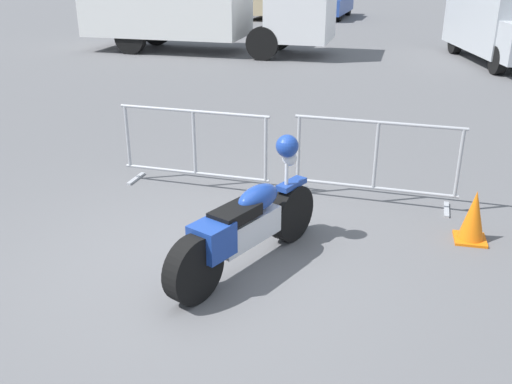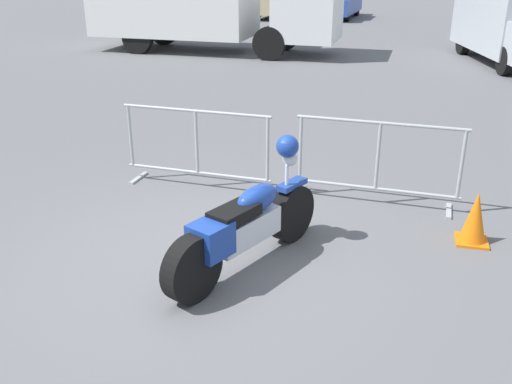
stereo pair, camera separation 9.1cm
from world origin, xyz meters
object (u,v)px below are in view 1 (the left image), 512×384
Objects in this scene: crowd_barrier_far at (375,161)px; parked_car_tan at (272,1)px; traffic_cone at (473,217)px; crowd_barrier_near at (194,148)px; motorcycle at (247,225)px; pedestrian at (174,10)px; parked_car_blue at (329,2)px; parked_car_white at (219,0)px; delivery_van at (506,17)px.

parked_car_tan is at bearing 104.58° from crowd_barrier_far.
crowd_barrier_near is at bearing 166.69° from traffic_cone.
pedestrian is (-6.79, 16.34, 0.45)m from motorcycle.
motorcycle is at bearing -154.40° from traffic_cone.
motorcycle is 2.24m from crowd_barrier_near.
crowd_barrier_far is at bearing -167.80° from parked_car_blue.
parked_car_tan reaches higher than crowd_barrier_near.
parked_car_white is (-7.12, 23.58, 0.26)m from motorcycle.
parked_car_white is at bearing 95.73° from parked_car_blue.
parked_car_tan is (-8.80, 10.44, -0.49)m from delivery_van.
motorcycle is 1.20× the size of pedestrian.
traffic_cone is (9.39, -22.49, -0.44)m from parked_car_white.
crowd_barrier_far is 16.50m from pedestrian.
motorcycle is at bearing -164.65° from parked_car_tan.
delivery_van is 1.18× the size of parked_car_tan.
parked_car_white reaches higher than crowd_barrier_near.
delivery_van is 1.23× the size of parked_car_blue.
parked_car_tan is 2.72m from parked_car_blue.
motorcycle is at bearing -118.10° from pedestrian.
crowd_barrier_near is 15.50m from pedestrian.
motorcycle is 2.52m from traffic_cone.
crowd_barrier_near is at bearing -40.08° from delivery_van.
motorcycle is at bearing -158.54° from parked_car_white.
parked_car_white reaches higher than traffic_cone.
parked_car_white is at bearing 105.33° from crowd_barrier_near.
delivery_van reaches higher than traffic_cone.
crowd_barrier_near is (-1.17, 1.90, 0.08)m from motorcycle.
parked_car_tan is (2.70, -0.20, 0.02)m from parked_car_white.
crowd_barrier_far is at bearing -111.79° from pedestrian.
pedestrian reaches higher than parked_car_white.
crowd_barrier_near is at bearing 56.75° from motorcycle.
parked_car_tan is (-4.41, 23.38, 0.29)m from motorcycle.
pedestrian is at bearing 149.93° from parked_car_blue.
parked_car_blue is (2.70, 0.30, -0.03)m from parked_car_tan.
pedestrian is at bearing 118.88° from crowd_barrier_far.
crowd_barrier_far is 1.39m from traffic_cone.
parked_car_white is 0.97× the size of parked_car_tan.
crowd_barrier_near is at bearing 180.00° from crowd_barrier_far.
traffic_cone is at bearing -23.48° from delivery_van.
crowd_barrier_far is (2.35, 0.00, 0.00)m from crowd_barrier_near.
pedestrian is (-7.97, 14.44, 0.37)m from crowd_barrier_far.
parked_car_blue is 7.30× the size of traffic_cone.
delivery_van is 3.15× the size of pedestrian.
motorcycle reaches higher than traffic_cone.
delivery_van is at bearing -128.11° from parked_car_white.
crowd_barrier_near is at bearing -119.41° from pedestrian.
pedestrian is at bearing -172.77° from parked_car_white.
parked_car_tan reaches higher than traffic_cone.
delivery_van reaches higher than parked_car_tan.
delivery_van reaches higher than parked_car_blue.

